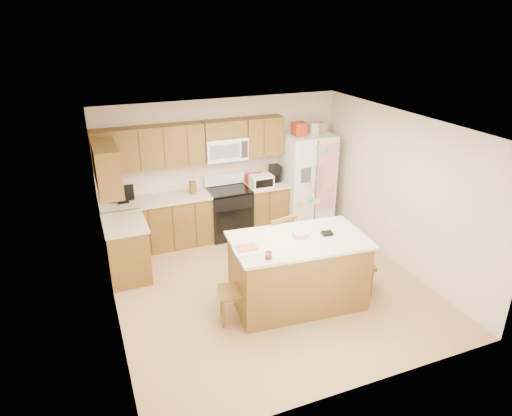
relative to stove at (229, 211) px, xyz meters
name	(u,v)px	position (x,y,z in m)	size (l,w,h in m)	color
ground	(270,286)	(0.00, -1.94, -0.47)	(4.50, 4.50, 0.00)	#967A4A
room_shell	(271,199)	(0.00, -1.94, 0.97)	(4.60, 4.60, 2.52)	beige
cabinetry	(177,200)	(-0.98, -0.15, 0.44)	(3.36, 1.56, 2.15)	brown
stove	(229,211)	(0.00, 0.00, 0.00)	(0.76, 0.65, 1.13)	black
refrigerator	(307,179)	(1.57, -0.06, 0.45)	(0.90, 0.79, 2.04)	white
island	(298,271)	(0.20, -2.44, 0.04)	(1.94, 1.23, 1.11)	brown
windsor_chair_left	(235,291)	(-0.77, -2.50, -0.03)	(0.47, 0.48, 0.95)	brown
windsor_chair_back	(277,248)	(0.21, -1.71, 0.04)	(0.54, 0.52, 1.09)	brown
windsor_chair_right	(358,263)	(1.18, -2.49, -0.01)	(0.52, 0.53, 0.98)	brown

